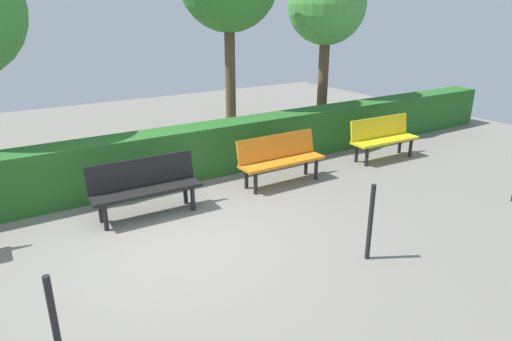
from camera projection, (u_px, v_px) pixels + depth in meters
ground_plane at (176, 239)px, 6.05m from camera, size 20.46×20.46×0.00m
bench_yellow at (383, 136)px, 9.18m from camera, size 1.55×0.53×0.86m
bench_orange at (280, 157)px, 7.87m from camera, size 1.61×0.47×0.86m
bench_black at (145, 185)px, 6.62m from camera, size 1.63×0.51×0.86m
hedge_row at (190, 153)px, 8.14m from camera, size 16.46×0.61×0.95m
tree_near at (327, 7)px, 10.40m from camera, size 1.85×1.85×3.99m
railing_post_mid at (370, 223)px, 5.40m from camera, size 0.06×0.06×1.00m
railing_post_far at (56, 329)px, 3.60m from camera, size 0.06×0.06×1.00m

